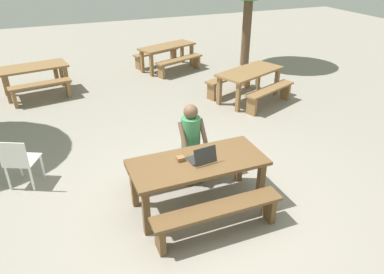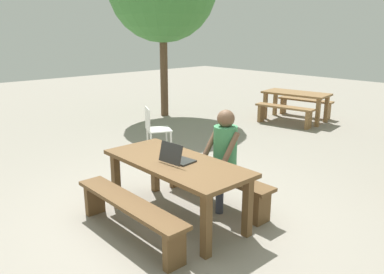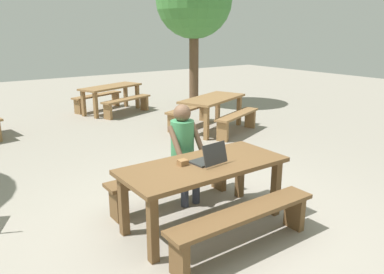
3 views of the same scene
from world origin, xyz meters
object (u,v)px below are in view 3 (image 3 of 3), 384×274
Objects in this scene: person_seated at (184,146)px; picnic_table_mid at (213,103)px; picnic_table_front at (204,172)px; small_pouch at (183,162)px; tree_left at (194,1)px; picnic_table_distant at (111,90)px; laptop at (209,158)px.

picnic_table_mid is (2.60, 2.68, -0.13)m from person_seated.
person_seated is at bearing 75.56° from picnic_table_front.
small_pouch is at bearing 156.36° from picnic_table_front.
tree_left reaches higher than picnic_table_front.
tree_left is (3.97, 5.31, 2.22)m from person_seated.
picnic_table_front is 7.62m from tree_left.
picnic_table_front is at bearing -151.62° from picnic_table_mid.
picnic_table_distant is at bearing 75.10° from person_seated.
person_seated is (0.12, 0.68, -0.05)m from laptop.
picnic_table_mid is at bearing -91.80° from picnic_table_distant.
laptop is 3.61× the size of small_pouch.
picnic_table_distant is at bearing 86.66° from picnic_table_mid.
small_pouch is 0.08× the size of person_seated.
picnic_table_distant is at bearing 168.31° from tree_left.
picnic_table_front reaches higher than picnic_table_mid.
picnic_table_front is 0.18m from laptop.
laptop reaches higher than picnic_table_front.
picnic_table_front is 5.26× the size of laptop.
picnic_table_mid is at bearing 45.85° from person_seated.
picnic_table_mid is at bearing -134.71° from laptop.
small_pouch is at bearing -31.54° from laptop.
picnic_table_front is at bearing -23.64° from small_pouch.
tree_left is (4.14, 5.96, 2.34)m from picnic_table_front.
picnic_table_distant is at bearing -110.12° from laptop.
picnic_table_distant is (1.94, 6.36, -0.18)m from small_pouch.
picnic_table_front is at bearing -124.76° from tree_left.
laptop is 7.57m from tree_left.
person_seated is 0.32× the size of tree_left.
person_seated is (0.39, 0.55, -0.02)m from small_pouch.
tree_left reaches higher than person_seated.
person_seated reaches higher than small_pouch.
small_pouch is 0.05× the size of picnic_table_distant.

